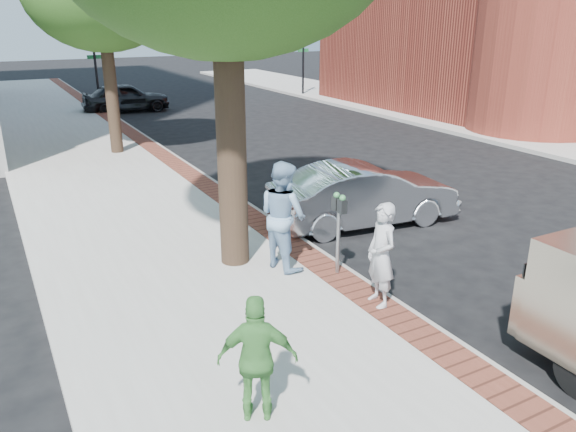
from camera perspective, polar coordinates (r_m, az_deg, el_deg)
ground at (r=9.34m, az=2.82°, el=-8.85°), size 120.00×120.00×0.00m
sidewalk at (r=15.86m, az=-17.25°, el=2.72°), size 5.00×60.00×0.15m
brick_strip at (r=16.38m, az=-9.76°, el=4.15°), size 0.60×60.00×0.01m
curb at (r=16.51m, az=-8.59°, el=4.05°), size 0.10×60.00×0.15m
sidewalk_far at (r=24.46m, az=22.68°, el=7.84°), size 5.00×60.00×0.15m
signal_near at (r=29.53m, az=-18.98°, el=14.36°), size 0.70×0.15×3.80m
signal_far at (r=33.58m, az=1.55°, el=15.89°), size 0.70×0.15×3.80m
parking_meter at (r=9.67m, az=5.19°, el=-0.08°), size 0.12×0.32×1.47m
person_gray at (r=8.76m, az=9.46°, el=-3.95°), size 0.47×0.65×1.68m
person_officer at (r=9.93m, az=-0.51°, el=0.09°), size 0.92×1.08×1.96m
person_green at (r=6.35m, az=-3.11°, el=-14.30°), size 0.96×0.74×1.52m
sedan_silver at (r=12.64m, az=7.74°, el=2.17°), size 4.37×1.95×1.39m
bg_car at (r=29.12m, az=-16.14°, el=11.51°), size 4.21×1.88×1.41m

